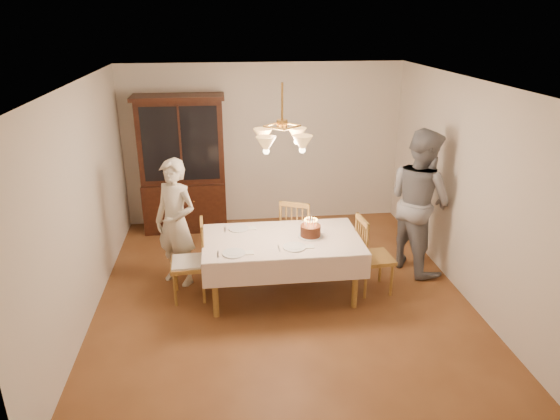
{
  "coord_description": "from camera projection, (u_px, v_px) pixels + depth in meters",
  "views": [
    {
      "loc": [
        -0.67,
        -5.44,
        3.28
      ],
      "look_at": [
        0.0,
        0.2,
        1.05
      ],
      "focal_mm": 32.0,
      "sensor_mm": 36.0,
      "label": 1
    }
  ],
  "objects": [
    {
      "name": "ground",
      "position": [
        282.0,
        293.0,
        6.3
      ],
      "size": [
        5.0,
        5.0,
        0.0
      ],
      "primitive_type": "plane",
      "color": "brown",
      "rests_on": "ground"
    },
    {
      "name": "adult_in_grey",
      "position": [
        419.0,
        201.0,
        6.61
      ],
      "size": [
        1.03,
        1.15,
        1.95
      ],
      "primitive_type": "imported",
      "rotation": [
        0.0,
        0.0,
        1.94
      ],
      "color": "slate",
      "rests_on": "ground"
    },
    {
      "name": "chandelier",
      "position": [
        282.0,
        139.0,
        5.58
      ],
      "size": [
        0.62,
        0.62,
        0.73
      ],
      "color": "#BF8C3F",
      "rests_on": "ground"
    },
    {
      "name": "place_setting_near_left",
      "position": [
        235.0,
        253.0,
        5.63
      ],
      "size": [
        0.41,
        0.26,
        0.02
      ],
      "color": "white",
      "rests_on": "dining_table"
    },
    {
      "name": "birthday_cake",
      "position": [
        310.0,
        231.0,
        6.05
      ],
      "size": [
        0.3,
        0.3,
        0.23
      ],
      "color": "white",
      "rests_on": "dining_table"
    },
    {
      "name": "chair_right_end",
      "position": [
        373.0,
        258.0,
        6.22
      ],
      "size": [
        0.45,
        0.47,
        1.0
      ],
      "color": "olive",
      "rests_on": "ground"
    },
    {
      "name": "elderly_woman",
      "position": [
        176.0,
        223.0,
        6.29
      ],
      "size": [
        0.72,
        0.67,
        1.66
      ],
      "primitive_type": "imported",
      "rotation": [
        0.0,
        0.0,
        -0.61
      ],
      "color": "beige",
      "rests_on": "ground"
    },
    {
      "name": "place_setting_near_right",
      "position": [
        295.0,
        247.0,
        5.78
      ],
      "size": [
        0.42,
        0.27,
        0.02
      ],
      "color": "white",
      "rests_on": "dining_table"
    },
    {
      "name": "room_shell",
      "position": [
        282.0,
        173.0,
        5.72
      ],
      "size": [
        5.0,
        5.0,
        5.0
      ],
      "color": "white",
      "rests_on": "ground"
    },
    {
      "name": "dining_table",
      "position": [
        282.0,
        244.0,
        6.05
      ],
      "size": [
        1.9,
        1.1,
        0.76
      ],
      "color": "olive",
      "rests_on": "ground"
    },
    {
      "name": "chair_left_end",
      "position": [
        189.0,
        264.0,
        6.06
      ],
      "size": [
        0.44,
        0.46,
        1.0
      ],
      "color": "olive",
      "rests_on": "ground"
    },
    {
      "name": "place_setting_far_left",
      "position": [
        240.0,
        229.0,
        6.28
      ],
      "size": [
        0.4,
        0.25,
        0.02
      ],
      "color": "white",
      "rests_on": "dining_table"
    },
    {
      "name": "chair_far_side",
      "position": [
        297.0,
        236.0,
        6.84
      ],
      "size": [
        0.57,
        0.56,
        1.0
      ],
      "color": "olive",
      "rests_on": "ground"
    },
    {
      "name": "china_hutch",
      "position": [
        183.0,
        167.0,
        7.86
      ],
      "size": [
        1.38,
        0.54,
        2.16
      ],
      "color": "black",
      "rests_on": "ground"
    }
  ]
}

